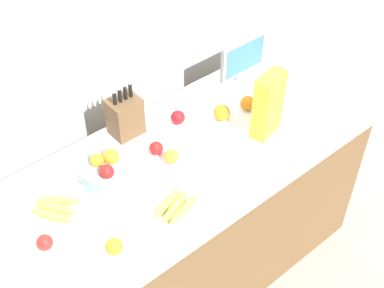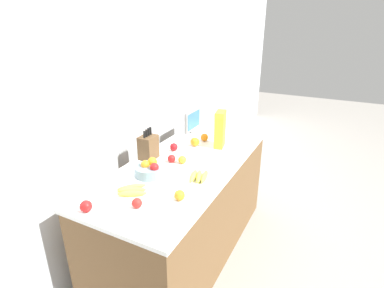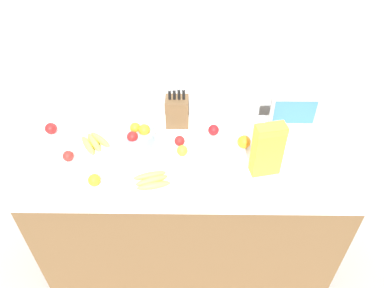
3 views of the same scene
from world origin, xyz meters
TOP-DOWN VIEW (x-y plane):
  - ground_plane at (0.00, 0.00)m, footprint 14.00×14.00m
  - wall_back at (0.00, 0.63)m, footprint 9.00×0.06m
  - counter at (0.00, 0.00)m, footprint 1.95×0.83m
  - knife_block at (-0.08, 0.32)m, footprint 0.15×0.12m
  - small_monitor at (0.68, 0.28)m, footprint 0.31×0.03m
  - cereal_box at (0.44, -0.12)m, footprint 0.18×0.12m
  - fruit_bowl at (-0.32, 0.14)m, footprint 0.22×0.22m
  - banana_bunch_left at (-0.20, -0.22)m, footprint 0.22×0.16m
  - banana_bunch_right at (-0.59, 0.10)m, footprint 0.22×0.23m
  - apple_leftmost at (0.16, 0.21)m, footprint 0.07×0.07m
  - apple_middle at (-0.90, 0.21)m, footprint 0.08×0.08m
  - apple_front at (-0.06, 0.10)m, footprint 0.07×0.07m
  - apple_near_bananas at (-0.72, -0.04)m, footprint 0.07×0.07m
  - orange_front_center at (0.35, 0.09)m, footprint 0.08×0.08m
  - orange_front_right at (-0.04, 0.01)m, footprint 0.07×0.07m
  - orange_back_center at (-0.52, -0.23)m, footprint 0.07×0.07m
  - orange_mid_left at (0.50, 0.07)m, footprint 0.08×0.08m

SIDE VIEW (x-z plane):
  - ground_plane at x=0.00m, z-range 0.00..0.00m
  - counter at x=0.00m, z-range 0.00..0.90m
  - banana_bunch_left at x=-0.20m, z-range 0.90..0.94m
  - banana_bunch_right at x=-0.59m, z-range 0.90..0.94m
  - apple_front at x=-0.06m, z-range 0.90..0.97m
  - apple_near_bananas at x=-0.72m, z-range 0.90..0.97m
  - orange_front_right at x=-0.04m, z-range 0.90..0.97m
  - orange_back_center at x=-0.52m, z-range 0.90..0.97m
  - apple_leftmost at x=0.16m, z-range 0.90..0.98m
  - apple_middle at x=-0.90m, z-range 0.90..0.98m
  - orange_mid_left at x=0.50m, z-range 0.90..0.98m
  - orange_front_center at x=0.35m, z-range 0.90..0.99m
  - fruit_bowl at x=-0.32m, z-range 0.89..1.01m
  - knife_block at x=-0.08m, z-range 0.85..1.16m
  - small_monitor at x=0.68m, z-range 0.91..1.15m
  - cereal_box at x=0.44m, z-range 0.92..1.25m
  - wall_back at x=0.00m, z-range 0.00..2.60m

